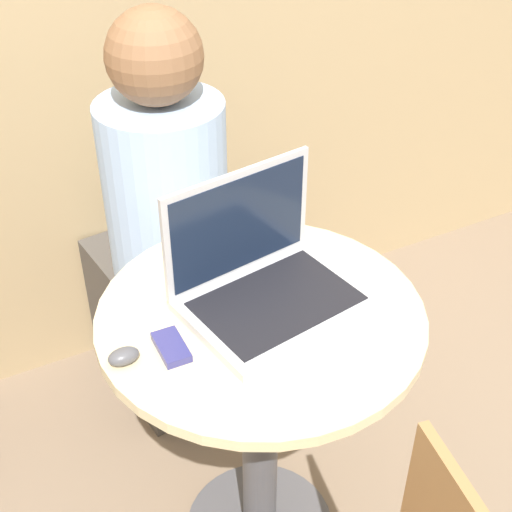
# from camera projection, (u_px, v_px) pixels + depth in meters

# --- Properties ---
(round_table) EXTENTS (0.67, 0.67, 0.75)m
(round_table) POSITION_uv_depth(u_px,v_px,m) (260.00, 387.00, 1.57)
(round_table) COLOR #4C4C51
(round_table) RESTS_ON ground_plane
(laptop) EXTENTS (0.39, 0.32, 0.26)m
(laptop) POSITION_uv_depth(u_px,v_px,m) (264.00, 278.00, 1.44)
(laptop) COLOR #B7B7BC
(laptop) RESTS_ON round_table
(cell_phone) EXTENTS (0.05, 0.10, 0.02)m
(cell_phone) POSITION_uv_depth(u_px,v_px,m) (171.00, 347.00, 1.34)
(cell_phone) COLOR navy
(cell_phone) RESTS_ON round_table
(computer_mouse) EXTENTS (0.06, 0.04, 0.03)m
(computer_mouse) POSITION_uv_depth(u_px,v_px,m) (124.00, 356.00, 1.31)
(computer_mouse) COLOR #4C4C51
(computer_mouse) RESTS_ON round_table
(person_seated) EXTENTS (0.35, 0.51, 1.22)m
(person_seated) POSITION_uv_depth(u_px,v_px,m) (163.00, 253.00, 2.00)
(person_seated) COLOR #4C4742
(person_seated) RESTS_ON ground_plane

